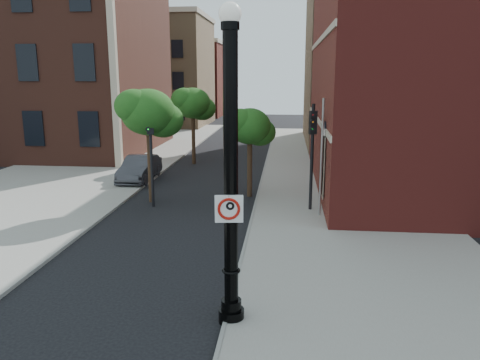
# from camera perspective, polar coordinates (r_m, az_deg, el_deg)

# --- Properties ---
(ground) EXTENTS (120.00, 120.00, 0.00)m
(ground) POSITION_cam_1_polar(r_m,az_deg,el_deg) (12.72, -10.71, -14.46)
(ground) COLOR black
(ground) RESTS_ON ground
(sidewalk_right) EXTENTS (8.00, 60.00, 0.12)m
(sidewalk_right) POSITION_cam_1_polar(r_m,az_deg,el_deg) (21.75, 12.45, -2.83)
(sidewalk_right) COLOR gray
(sidewalk_right) RESTS_ON ground
(sidewalk_left) EXTENTS (10.00, 50.00, 0.12)m
(sidewalk_left) POSITION_cam_1_polar(r_m,az_deg,el_deg) (31.89, -17.23, 1.79)
(sidewalk_left) COLOR gray
(sidewalk_left) RESTS_ON ground
(curb_edge) EXTENTS (0.10, 60.00, 0.14)m
(curb_edge) POSITION_cam_1_polar(r_m,az_deg,el_deg) (21.63, 1.99, -2.59)
(curb_edge) COLOR gray
(curb_edge) RESTS_ON ground
(victorian_building) EXTENTS (18.60, 14.60, 17.95)m
(victorian_building) POSITION_cam_1_polar(r_m,az_deg,el_deg) (39.95, -24.29, 15.87)
(victorian_building) COLOR #5B2D22
(victorian_building) RESTS_ON ground
(bg_building_tan_a) EXTENTS (12.00, 12.00, 12.00)m
(bg_building_tan_a) POSITION_cam_1_polar(r_m,az_deg,el_deg) (56.95, -10.18, 12.70)
(bg_building_tan_a) COLOR #957551
(bg_building_tan_a) RESTS_ON ground
(bg_building_red) EXTENTS (12.00, 12.00, 10.00)m
(bg_building_red) POSITION_cam_1_polar(r_m,az_deg,el_deg) (70.53, -7.00, 11.94)
(bg_building_red) COLOR maroon
(bg_building_red) RESTS_ON ground
(bg_building_tan_b) EXTENTS (22.00, 14.00, 14.00)m
(bg_building_tan_b) POSITION_cam_1_polar(r_m,az_deg,el_deg) (42.75, 23.57, 13.30)
(bg_building_tan_b) COLOR #957551
(bg_building_tan_b) RESTS_ON ground
(lamppost) EXTENTS (0.61, 0.61, 7.23)m
(lamppost) POSITION_cam_1_polar(r_m,az_deg,el_deg) (10.44, -1.13, -0.71)
(lamppost) COLOR black
(lamppost) RESTS_ON ground
(no_parking_sign) EXTENTS (0.63, 0.12, 0.63)m
(no_parking_sign) POSITION_cam_1_polar(r_m,az_deg,el_deg) (10.38, -1.34, -3.51)
(no_parking_sign) COLOR white
(no_parking_sign) RESTS_ON ground
(parked_car) EXTENTS (1.54, 4.26, 1.40)m
(parked_car) POSITION_cam_1_polar(r_m,az_deg,el_deg) (26.52, -12.14, 1.38)
(parked_car) COLOR #333338
(parked_car) RESTS_ON ground
(traffic_signal_left) EXTENTS (0.35, 0.39, 4.47)m
(traffic_signal_left) POSITION_cam_1_polar(r_m,az_deg,el_deg) (20.76, -10.86, 4.84)
(traffic_signal_left) COLOR black
(traffic_signal_left) RESTS_ON ground
(traffic_signal_right) EXTENTS (0.34, 0.40, 4.61)m
(traffic_signal_right) POSITION_cam_1_polar(r_m,az_deg,el_deg) (19.77, 8.81, 4.81)
(traffic_signal_right) COLOR black
(traffic_signal_right) RESTS_ON ground
(utility_pole) EXTENTS (0.10, 0.10, 4.88)m
(utility_pole) POSITION_cam_1_polar(r_m,az_deg,el_deg) (19.12, 9.90, 2.48)
(utility_pole) COLOR #999999
(utility_pole) RESTS_ON ground
(street_tree_a) EXTENTS (2.87, 2.60, 5.18)m
(street_tree_a) POSITION_cam_1_polar(r_m,az_deg,el_deg) (21.51, -11.03, 7.98)
(street_tree_a) COLOR black
(street_tree_a) RESTS_ON ground
(street_tree_b) EXTENTS (2.77, 2.50, 4.99)m
(street_tree_b) POSITION_cam_1_polar(r_m,az_deg,el_deg) (30.85, -5.71, 9.20)
(street_tree_b) COLOR black
(street_tree_b) RESTS_ON ground
(street_tree_c) EXTENTS (2.36, 2.14, 4.26)m
(street_tree_c) POSITION_cam_1_polar(r_m,az_deg,el_deg) (22.20, 1.28, 6.43)
(street_tree_c) COLOR black
(street_tree_c) RESTS_ON ground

